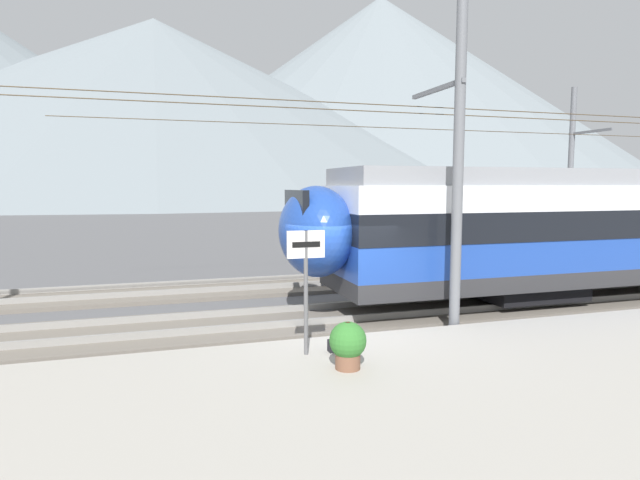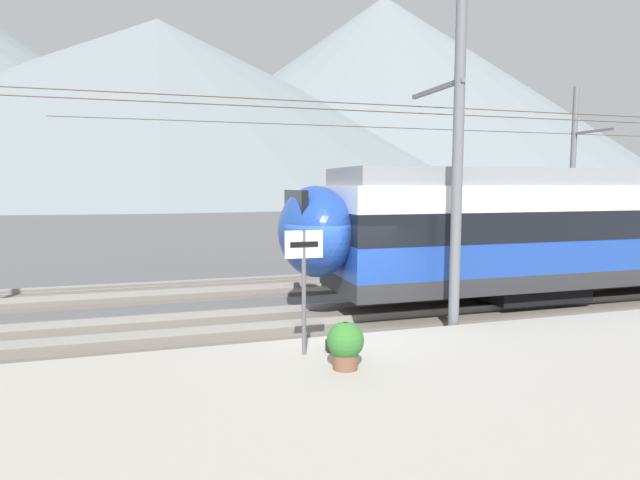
# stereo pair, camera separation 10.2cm
# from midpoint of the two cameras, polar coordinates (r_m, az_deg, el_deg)

# --- Properties ---
(ground_plane) EXTENTS (400.00, 400.00, 0.00)m
(ground_plane) POSITION_cam_midpoint_polar(r_m,az_deg,el_deg) (11.87, 2.74, -10.70)
(ground_plane) COLOR #565659
(platform_slab) EXTENTS (120.00, 8.51, 0.30)m
(platform_slab) POSITION_cam_midpoint_polar(r_m,az_deg,el_deg) (7.68, 15.95, -19.31)
(platform_slab) COLOR #A39E93
(platform_slab) RESTS_ON ground
(track_near) EXTENTS (120.00, 3.00, 0.28)m
(track_near) POSITION_cam_midpoint_polar(r_m,az_deg,el_deg) (13.34, 0.36, -8.52)
(track_near) COLOR #6B6359
(track_near) RESTS_ON ground
(track_far) EXTENTS (120.00, 3.00, 0.28)m
(track_far) POSITION_cam_midpoint_polar(r_m,az_deg,el_deg) (17.67, -4.11, -4.94)
(track_far) COLOR #6B6359
(track_far) RESTS_ON ground
(catenary_mast_mid) EXTENTS (40.72, 2.34, 7.85)m
(catenary_mast_mid) POSITION_cam_midpoint_polar(r_m,az_deg,el_deg) (12.20, 14.28, 8.94)
(catenary_mast_mid) COLOR slate
(catenary_mast_mid) RESTS_ON ground
(catenary_mast_far_side) EXTENTS (40.72, 2.28, 7.65)m
(catenary_mast_far_side) POSITION_cam_midpoint_polar(r_m,az_deg,el_deg) (25.47, 25.75, 6.67)
(catenary_mast_far_side) COLOR slate
(catenary_mast_far_side) RESTS_ON ground
(platform_sign) EXTENTS (0.70, 0.08, 2.30)m
(platform_sign) POSITION_cam_midpoint_polar(r_m,az_deg,el_deg) (9.49, -1.86, -2.65)
(platform_sign) COLOR #59595B
(platform_sign) RESTS_ON platform_slab
(handbag_near_sign) EXTENTS (0.32, 0.18, 0.35)m
(handbag_near_sign) POSITION_cam_midpoint_polar(r_m,az_deg,el_deg) (10.01, 1.54, -11.40)
(handbag_near_sign) COLOR black
(handbag_near_sign) RESTS_ON platform_slab
(potted_plant_platform_edge) EXTENTS (0.64, 0.64, 0.81)m
(potted_plant_platform_edge) POSITION_cam_midpoint_polar(r_m,az_deg,el_deg) (9.02, 2.73, -11.10)
(potted_plant_platform_edge) COLOR brown
(potted_plant_platform_edge) RESTS_ON platform_slab
(mountain_central_peak) EXTENTS (214.00, 214.00, 54.40)m
(mountain_central_peak) POSITION_cam_midpoint_polar(r_m,az_deg,el_deg) (174.99, -17.46, 13.48)
(mountain_central_peak) COLOR slate
(mountain_central_peak) RESTS_ON ground
(mountain_right_ridge) EXTENTS (199.05, 199.05, 72.49)m
(mountain_right_ridge) POSITION_cam_midpoint_polar(r_m,az_deg,el_deg) (203.41, 6.52, 15.19)
(mountain_right_ridge) COLOR slate
(mountain_right_ridge) RESTS_ON ground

